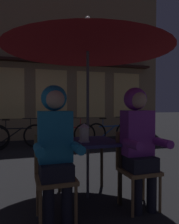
{
  "coord_description": "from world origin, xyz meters",
  "views": [
    {
      "loc": [
        -0.82,
        -2.65,
        1.18
      ],
      "look_at": [
        0.0,
        -0.07,
        1.11
      ],
      "focal_mm": 34.99,
      "sensor_mm": 36.0,
      "label": 1
    }
  ],
  "objects": [
    {
      "name": "ground_plane",
      "position": [
        0.0,
        0.0,
        0.0
      ],
      "size": [
        60.0,
        60.0,
        0.0
      ],
      "primitive_type": "plane",
      "color": "black"
    },
    {
      "name": "cafe_table",
      "position": [
        0.0,
        0.0,
        0.64
      ],
      "size": [
        0.72,
        0.72,
        0.74
      ],
      "color": "navy",
      "rests_on": "ground_plane"
    },
    {
      "name": "patio_umbrella",
      "position": [
        0.0,
        0.0,
        2.06
      ],
      "size": [
        2.1,
        2.1,
        2.31
      ],
      "color": "#4C4C51",
      "rests_on": "ground_plane"
    },
    {
      "name": "lantern",
      "position": [
        -0.08,
        -0.09,
        0.86
      ],
      "size": [
        0.11,
        0.11,
        0.23
      ],
      "color": "white",
      "rests_on": "cafe_table"
    },
    {
      "name": "chair_left",
      "position": [
        -0.48,
        -0.37,
        0.49
      ],
      "size": [
        0.4,
        0.4,
        0.87
      ],
      "color": "olive",
      "rests_on": "ground_plane"
    },
    {
      "name": "chair_right",
      "position": [
        0.48,
        -0.37,
        0.49
      ],
      "size": [
        0.4,
        0.4,
        0.87
      ],
      "color": "olive",
      "rests_on": "ground_plane"
    },
    {
      "name": "person_left_hooded",
      "position": [
        -0.48,
        -0.43,
        0.85
      ],
      "size": [
        0.45,
        0.56,
        1.4
      ],
      "color": "black",
      "rests_on": "ground_plane"
    },
    {
      "name": "person_right_hooded",
      "position": [
        0.48,
        -0.43,
        0.85
      ],
      "size": [
        0.45,
        0.56,
        1.4
      ],
      "color": "black",
      "rests_on": "ground_plane"
    },
    {
      "name": "shopfront_building",
      "position": [
        -0.48,
        5.4,
        3.09
      ],
      "size": [
        10.0,
        0.93,
        6.2
      ],
      "color": "#937A56",
      "rests_on": "ground_plane"
    },
    {
      "name": "bicycle_third",
      "position": [
        -0.92,
        3.78,
        0.35
      ],
      "size": [
        1.66,
        0.34,
        0.84
      ],
      "color": "black",
      "rests_on": "ground_plane"
    },
    {
      "name": "bicycle_fourth",
      "position": [
        0.5,
        3.66,
        0.35
      ],
      "size": [
        1.67,
        0.32,
        0.84
      ],
      "color": "black",
      "rests_on": "ground_plane"
    },
    {
      "name": "bicycle_fifth",
      "position": [
        1.89,
        3.64,
        0.35
      ],
      "size": [
        1.68,
        0.2,
        0.84
      ],
      "color": "black",
      "rests_on": "ground_plane"
    }
  ]
}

